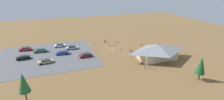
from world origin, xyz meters
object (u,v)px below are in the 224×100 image
car_red_far_end (26,49)px  pine_center (23,83)px  car_green_mid_lot (41,50)px  bicycle_green_edge_south (121,49)px  bicycle_red_yard_right (131,50)px  lot_sign (95,44)px  bike_pavilion (158,51)px  car_black_near_entry (23,57)px  bicycle_orange_yard_center (132,53)px  car_white_front_row (60,45)px  visitor_near_lot (141,43)px  visitor_by_pavilion (159,45)px  car_silver_aisle_side (72,47)px  bicycle_black_lone_east (114,46)px  bicycle_yellow_back_row (117,42)px  car_blue_end_stall (63,53)px  car_tan_back_corner (45,61)px  bicycle_blue_near_porch (117,50)px  bicycle_purple_yard_left (109,45)px  car_maroon_second_row (85,55)px  trash_bin (105,41)px  pine_mideast (201,65)px

car_red_far_end → pine_center: bearing=94.4°
pine_center → car_green_mid_lot: 32.35m
bicycle_green_edge_south → bicycle_red_yard_right: bearing=139.2°
lot_sign → bicycle_green_edge_south: bearing=141.8°
bike_pavilion → car_green_mid_lot: size_ratio=3.25×
bicycle_green_edge_south → car_black_near_entry: bearing=-5.5°
bicycle_orange_yard_center → car_green_mid_lot: car_green_mid_lot is taller
car_white_front_row → visitor_near_lot: 34.04m
bicycle_green_edge_south → visitor_by_pavilion: bearing=172.6°
car_red_far_end → car_silver_aisle_side: car_red_far_end is taller
lot_sign → car_silver_aisle_side: bearing=-7.2°
bicycle_black_lone_east → bicycle_yellow_back_row: bearing=-125.1°
visitor_by_pavilion → visitor_near_lot: visitor_by_pavilion is taller
bicycle_orange_yard_center → lot_sign: bearing=-46.7°
visitor_near_lot → car_green_mid_lot: bearing=-8.9°
car_blue_end_stall → car_tan_back_corner: (6.04, 6.08, -0.01)m
bike_pavilion → lot_sign: bearing=-48.9°
lot_sign → bicycle_black_lone_east: (-7.51, 2.11, -1.04)m
bicycle_blue_near_porch → car_tan_back_corner: (26.21, 2.96, 0.35)m
bike_pavilion → car_black_near_entry: bike_pavilion is taller
bicycle_green_edge_south → car_white_front_row: (22.14, -12.50, 0.32)m
bicycle_red_yard_right → car_blue_end_stall: car_blue_end_stall is taller
car_red_far_end → bicycle_red_yard_right: bearing=158.2°
bicycle_purple_yard_left → car_red_far_end: car_red_far_end is taller
bicycle_purple_yard_left → bicycle_orange_yard_center: bearing=113.3°
bicycle_red_yard_right → car_green_mid_lot: (32.49, -11.28, 0.35)m
car_white_front_row → visitor_by_pavilion: bearing=159.1°
pine_center → car_maroon_second_row: pine_center is taller
car_white_front_row → car_green_mid_lot: bearing=27.7°
bicycle_purple_yard_left → car_maroon_second_row: 14.75m
car_white_front_row → car_silver_aisle_side: size_ratio=0.96×
car_maroon_second_row → car_silver_aisle_side: 10.54m
bike_pavilion → car_maroon_second_row: (22.71, -10.39, -2.27)m
lot_sign → bicycle_yellow_back_row: (-10.58, -2.25, -1.01)m
car_maroon_second_row → car_white_front_row: bearing=-62.5°
trash_bin → car_green_mid_lot: 27.05m
car_green_mid_lot → trash_bin: bearing=-172.8°
car_green_mid_lot → car_silver_aisle_side: (-11.59, 0.64, 0.00)m
car_red_far_end → car_maroon_second_row: bearing=144.4°
bicycle_green_edge_south → car_tan_back_corner: 28.09m
bicycle_blue_near_porch → pine_center: bearing=37.8°
pine_center → visitor_by_pavilion: size_ratio=3.95×
pine_mideast → car_blue_end_stall: pine_mideast is taller
trash_bin → car_maroon_second_row: car_maroon_second_row is taller
car_silver_aisle_side → bicycle_yellow_back_row: bearing=-176.8°
car_silver_aisle_side → visitor_by_pavilion: 35.33m
bicycle_green_edge_south → visitor_near_lot: 10.68m
bicycle_purple_yard_left → car_white_front_row: (19.48, -5.84, 0.32)m
bicycle_orange_yard_center → car_blue_end_stall: size_ratio=0.28×
bicycle_green_edge_south → car_red_far_end: size_ratio=0.33×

